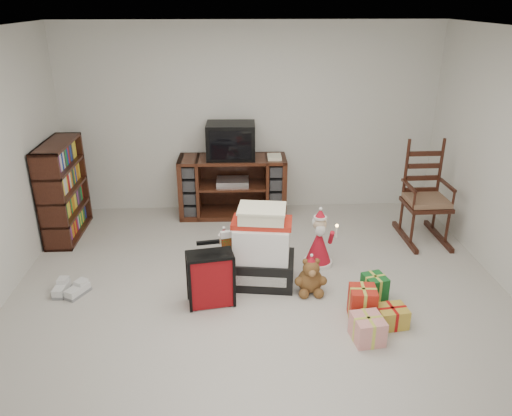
{
  "coord_description": "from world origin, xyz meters",
  "views": [
    {
      "loc": [
        -0.26,
        -4.07,
        2.75
      ],
      "look_at": [
        -0.02,
        0.6,
        0.77
      ],
      "focal_mm": 35.0,
      "sensor_mm": 36.0,
      "label": 1
    }
  ],
  "objects_px": {
    "gift_cluster": "(373,309)",
    "tv_stand": "(233,186)",
    "teddy_bear": "(310,278)",
    "santa_figurine": "(319,243)",
    "crt_television": "(231,141)",
    "gift_pile": "(262,251)",
    "bookshelf": "(64,192)",
    "sneaker_pair": "(70,290)",
    "rocking_chair": "(424,205)",
    "mrs_claus_figurine": "(225,258)",
    "red_suitcase": "(211,279)"
  },
  "relations": [
    {
      "from": "tv_stand",
      "to": "teddy_bear",
      "type": "bearing_deg",
      "value": -68.23
    },
    {
      "from": "bookshelf",
      "to": "gift_cluster",
      "type": "distance_m",
      "value": 3.9
    },
    {
      "from": "rocking_chair",
      "to": "gift_pile",
      "type": "bearing_deg",
      "value": -155.18
    },
    {
      "from": "bookshelf",
      "to": "mrs_claus_figurine",
      "type": "bearing_deg",
      "value": -29.95
    },
    {
      "from": "red_suitcase",
      "to": "crt_television",
      "type": "height_order",
      "value": "crt_television"
    },
    {
      "from": "gift_cluster",
      "to": "tv_stand",
      "type": "bearing_deg",
      "value": 116.64
    },
    {
      "from": "gift_pile",
      "to": "crt_television",
      "type": "bearing_deg",
      "value": 107.45
    },
    {
      "from": "red_suitcase",
      "to": "gift_cluster",
      "type": "distance_m",
      "value": 1.54
    },
    {
      "from": "santa_figurine",
      "to": "gift_pile",
      "type": "bearing_deg",
      "value": -151.66
    },
    {
      "from": "rocking_chair",
      "to": "teddy_bear",
      "type": "distance_m",
      "value": 1.98
    },
    {
      "from": "rocking_chair",
      "to": "gift_cluster",
      "type": "bearing_deg",
      "value": -122.72
    },
    {
      "from": "teddy_bear",
      "to": "gift_pile",
      "type": "bearing_deg",
      "value": 155.52
    },
    {
      "from": "red_suitcase",
      "to": "crt_television",
      "type": "bearing_deg",
      "value": 74.53
    },
    {
      "from": "gift_cluster",
      "to": "crt_television",
      "type": "relative_size",
      "value": 1.27
    },
    {
      "from": "bookshelf",
      "to": "gift_cluster",
      "type": "relative_size",
      "value": 1.47
    },
    {
      "from": "red_suitcase",
      "to": "santa_figurine",
      "type": "height_order",
      "value": "santa_figurine"
    },
    {
      "from": "rocking_chair",
      "to": "teddy_bear",
      "type": "height_order",
      "value": "rocking_chair"
    },
    {
      "from": "sneaker_pair",
      "to": "santa_figurine",
      "type": "bearing_deg",
      "value": 23.87
    },
    {
      "from": "sneaker_pair",
      "to": "crt_television",
      "type": "bearing_deg",
      "value": 62.72
    },
    {
      "from": "gift_cluster",
      "to": "red_suitcase",
      "type": "bearing_deg",
      "value": 166.64
    },
    {
      "from": "rocking_chair",
      "to": "crt_television",
      "type": "distance_m",
      "value": 2.54
    },
    {
      "from": "rocking_chair",
      "to": "crt_television",
      "type": "height_order",
      "value": "crt_television"
    },
    {
      "from": "rocking_chair",
      "to": "mrs_claus_figurine",
      "type": "relative_size",
      "value": 2.22
    },
    {
      "from": "bookshelf",
      "to": "crt_television",
      "type": "relative_size",
      "value": 1.87
    },
    {
      "from": "sneaker_pair",
      "to": "gift_cluster",
      "type": "bearing_deg",
      "value": 1.85
    },
    {
      "from": "rocking_chair",
      "to": "crt_television",
      "type": "relative_size",
      "value": 1.98
    },
    {
      "from": "teddy_bear",
      "to": "santa_figurine",
      "type": "relative_size",
      "value": 0.56
    },
    {
      "from": "tv_stand",
      "to": "santa_figurine",
      "type": "xyz_separation_m",
      "value": [
        0.93,
        -1.44,
        -0.15
      ]
    },
    {
      "from": "gift_pile",
      "to": "santa_figurine",
      "type": "bearing_deg",
      "value": 36.45
    },
    {
      "from": "teddy_bear",
      "to": "mrs_claus_figurine",
      "type": "xyz_separation_m",
      "value": [
        -0.86,
        0.36,
        0.05
      ]
    },
    {
      "from": "rocking_chair",
      "to": "santa_figurine",
      "type": "distance_m",
      "value": 1.53
    },
    {
      "from": "santa_figurine",
      "to": "mrs_claus_figurine",
      "type": "distance_m",
      "value": 1.05
    },
    {
      "from": "gift_pile",
      "to": "red_suitcase",
      "type": "distance_m",
      "value": 0.64
    },
    {
      "from": "sneaker_pair",
      "to": "gift_cluster",
      "type": "xyz_separation_m",
      "value": [
        2.91,
        -0.59,
        0.07
      ]
    },
    {
      "from": "tv_stand",
      "to": "gift_pile",
      "type": "relative_size",
      "value": 1.72
    },
    {
      "from": "tv_stand",
      "to": "red_suitcase",
      "type": "xyz_separation_m",
      "value": [
        -0.23,
        -2.16,
        -0.13
      ]
    },
    {
      "from": "gift_cluster",
      "to": "bookshelf",
      "type": "bearing_deg",
      "value": 149.01
    },
    {
      "from": "sneaker_pair",
      "to": "gift_pile",
      "type": "bearing_deg",
      "value": 17.19
    },
    {
      "from": "tv_stand",
      "to": "gift_cluster",
      "type": "height_order",
      "value": "tv_stand"
    },
    {
      "from": "mrs_claus_figurine",
      "to": "gift_pile",
      "type": "bearing_deg",
      "value": -20.5
    },
    {
      "from": "bookshelf",
      "to": "sneaker_pair",
      "type": "distance_m",
      "value": 1.55
    },
    {
      "from": "tv_stand",
      "to": "gift_pile",
      "type": "height_order",
      "value": "gift_pile"
    },
    {
      "from": "mrs_claus_figurine",
      "to": "crt_television",
      "type": "relative_size",
      "value": 0.89
    },
    {
      "from": "santa_figurine",
      "to": "gift_cluster",
      "type": "height_order",
      "value": "santa_figurine"
    },
    {
      "from": "teddy_bear",
      "to": "gift_cluster",
      "type": "height_order",
      "value": "teddy_bear"
    },
    {
      "from": "rocking_chair",
      "to": "mrs_claus_figurine",
      "type": "xyz_separation_m",
      "value": [
        -2.42,
        -0.84,
        -0.21
      ]
    },
    {
      "from": "gift_pile",
      "to": "tv_stand",
      "type": "bearing_deg",
      "value": 107.03
    },
    {
      "from": "santa_figurine",
      "to": "crt_television",
      "type": "xyz_separation_m",
      "value": [
        -0.94,
        1.43,
        0.78
      ]
    },
    {
      "from": "santa_figurine",
      "to": "sneaker_pair",
      "type": "relative_size",
      "value": 1.88
    },
    {
      "from": "tv_stand",
      "to": "mrs_claus_figurine",
      "type": "xyz_separation_m",
      "value": [
        -0.1,
        -1.65,
        -0.19
      ]
    }
  ]
}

